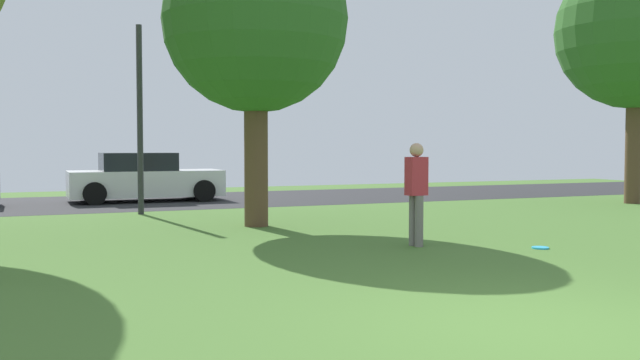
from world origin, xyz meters
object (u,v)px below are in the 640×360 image
(maple_tree_near, at_px, (255,21))
(frisbee_disc, at_px, (540,248))
(person_thrower, at_px, (416,189))
(street_lamp_post, at_px, (140,120))
(parked_car_white, at_px, (144,179))
(oak_tree_right, at_px, (636,31))

(maple_tree_near, bearing_deg, frisbee_disc, -56.02)
(person_thrower, distance_m, frisbee_disc, 2.17)
(frisbee_disc, height_order, street_lamp_post, street_lamp_post)
(frisbee_disc, bearing_deg, parked_car_white, 109.29)
(frisbee_disc, xyz_separation_m, street_lamp_post, (-4.99, 8.23, 2.24))
(frisbee_disc, height_order, parked_car_white, parked_car_white)
(oak_tree_right, distance_m, maple_tree_near, 11.69)
(oak_tree_right, bearing_deg, frisbee_disc, -144.27)
(person_thrower, distance_m, parked_car_white, 11.54)
(maple_tree_near, height_order, frisbee_disc, maple_tree_near)
(maple_tree_near, relative_size, parked_car_white, 1.38)
(oak_tree_right, xyz_separation_m, street_lamp_post, (-13.38, 2.20, -2.61))
(parked_car_white, xyz_separation_m, street_lamp_post, (-0.71, -4.01, 1.59))
(person_thrower, height_order, parked_car_white, person_thrower)
(person_thrower, bearing_deg, frisbee_disc, 143.72)
(oak_tree_right, relative_size, person_thrower, 4.22)
(street_lamp_post, bearing_deg, maple_tree_near, -62.82)
(person_thrower, height_order, street_lamp_post, street_lamp_post)
(maple_tree_near, height_order, parked_car_white, maple_tree_near)
(maple_tree_near, relative_size, frisbee_disc, 22.39)
(parked_car_white, bearing_deg, person_thrower, -76.96)
(maple_tree_near, xyz_separation_m, person_thrower, (1.53, -3.75, -3.21))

